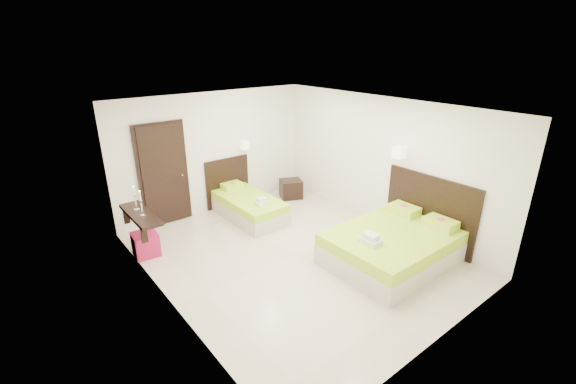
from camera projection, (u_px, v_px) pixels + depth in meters
floor at (294, 255)px, 6.86m from camera, size 5.50×5.50×0.00m
bed_single at (247, 204)px, 8.32m from camera, size 1.08×1.80×1.49m
bed_double at (395, 244)px, 6.62m from camera, size 2.14×1.82×1.76m
nightstand at (291, 189)px, 9.35m from camera, size 0.64×0.61×0.44m
ottoman at (146, 244)px, 6.82m from camera, size 0.45×0.45×0.42m
door at (164, 175)px, 7.75m from camera, size 1.02×0.15×2.14m
console_shelf at (140, 215)px, 6.52m from camera, size 0.35×1.20×0.78m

